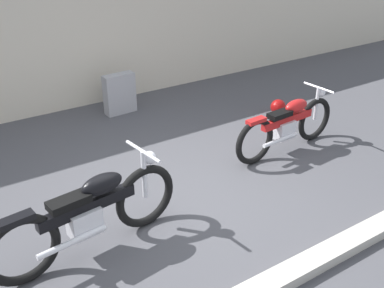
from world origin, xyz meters
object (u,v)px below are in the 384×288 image
(helmet, at_px, (278,107))
(motorcycle_red, at_px, (287,125))
(motorcycle_black, at_px, (90,214))
(stone_marker, at_px, (120,94))

(helmet, bearing_deg, motorcycle_red, -128.10)
(helmet, relative_size, motorcycle_black, 0.13)
(motorcycle_red, relative_size, motorcycle_black, 0.91)
(motorcycle_red, bearing_deg, motorcycle_black, -174.19)
(helmet, relative_size, motorcycle_red, 0.14)
(stone_marker, height_order, motorcycle_black, motorcycle_black)
(helmet, height_order, motorcycle_red, motorcycle_red)
(stone_marker, xyz_separation_m, helmet, (2.27, -1.56, -0.22))
(stone_marker, height_order, helmet, stone_marker)
(stone_marker, distance_m, motorcycle_black, 3.65)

